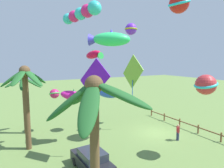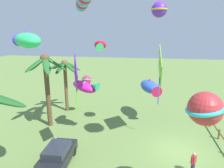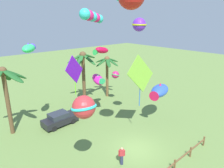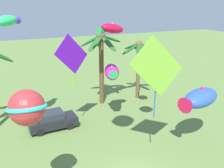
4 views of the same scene
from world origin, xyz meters
The scene contains 11 objects.
palm_tree_1 centered at (2.69, 12.27, 5.45)m, with size 4.24×3.96×7.31m.
palm_tree_2 centered at (6.77, 12.09, 4.75)m, with size 3.84×3.71×6.21m.
parked_car_0 centered at (-3.06, 8.73, 0.75)m, with size 3.98×1.90×1.51m.
kite_ball_0 centered at (5.82, 9.20, 4.17)m, with size 1.13×1.15×1.01m.
kite_fish_2 centered at (-5.51, 8.65, 8.87)m, with size 2.04×2.32×0.93m.
kite_diamond_3 centered at (2.12, 1.64, 6.42)m, with size 3.71×0.37×5.17m.
kite_fish_4 centered at (6.23, 2.26, 3.61)m, with size 4.08×2.77×1.56m.
kite_fish_6 centered at (1.28, 6.53, 8.23)m, with size 2.30×1.32×1.01m.
kite_diamond_8 centered at (-1.41, 7.72, 6.28)m, with size 2.86×1.30×4.33m.
kite_fish_9 centered at (2.05, 8.12, 4.51)m, with size 1.96×3.00×1.40m.
kite_ball_10 centered at (-5.46, 0.04, 5.84)m, with size 1.89×1.88×1.59m.
Camera 4 is at (-6.12, -10.73, 10.32)m, focal length 41.14 mm.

